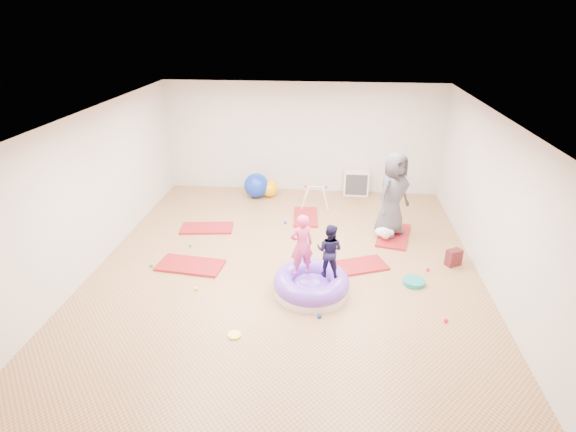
# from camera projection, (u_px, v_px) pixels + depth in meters

# --- Properties ---
(room) EXTENTS (7.01, 8.01, 2.81)m
(room) POSITION_uv_depth(u_px,v_px,m) (286.00, 197.00, 7.79)
(room) COLOR #A48354
(room) RESTS_ON ground
(gym_mat_front_left) EXTENTS (1.26, 0.73, 0.05)m
(gym_mat_front_left) POSITION_uv_depth(u_px,v_px,m) (190.00, 265.00, 8.36)
(gym_mat_front_left) COLOR maroon
(gym_mat_front_left) RESTS_ON ground
(gym_mat_mid_left) EXTENTS (1.17, 0.69, 0.05)m
(gym_mat_mid_left) POSITION_uv_depth(u_px,v_px,m) (207.00, 228.00, 9.81)
(gym_mat_mid_left) COLOR maroon
(gym_mat_mid_left) RESTS_ON ground
(gym_mat_center_back) EXTENTS (0.60, 1.10, 0.04)m
(gym_mat_center_back) POSITION_uv_depth(u_px,v_px,m) (306.00, 217.00, 10.34)
(gym_mat_center_back) COLOR maroon
(gym_mat_center_back) RESTS_ON ground
(gym_mat_right) EXTENTS (1.21, 0.91, 0.05)m
(gym_mat_right) POSITION_uv_depth(u_px,v_px,m) (357.00, 266.00, 8.34)
(gym_mat_right) COLOR maroon
(gym_mat_right) RESTS_ON ground
(gym_mat_rear_right) EXTENTS (0.86, 1.32, 0.05)m
(gym_mat_rear_right) POSITION_uv_depth(u_px,v_px,m) (393.00, 235.00, 9.49)
(gym_mat_rear_right) COLOR maroon
(gym_mat_rear_right) RESTS_ON ground
(inflatable_cushion) EXTENTS (1.28, 1.28, 0.40)m
(inflatable_cushion) POSITION_uv_depth(u_px,v_px,m) (311.00, 284.00, 7.54)
(inflatable_cushion) COLOR silver
(inflatable_cushion) RESTS_ON ground
(child_pink) EXTENTS (0.47, 0.40, 1.09)m
(child_pink) POSITION_uv_depth(u_px,v_px,m) (302.00, 242.00, 7.29)
(child_pink) COLOR #DB3E77
(child_pink) RESTS_ON inflatable_cushion
(child_navy) EXTENTS (0.54, 0.47, 0.93)m
(child_navy) POSITION_uv_depth(u_px,v_px,m) (330.00, 248.00, 7.29)
(child_navy) COLOR black
(child_navy) RESTS_ON inflatable_cushion
(adult_caregiver) EXTENTS (1.00, 1.01, 1.76)m
(adult_caregiver) POSITION_uv_depth(u_px,v_px,m) (393.00, 194.00, 9.18)
(adult_caregiver) COLOR #414045
(adult_caregiver) RESTS_ON gym_mat_rear_right
(infant) EXTENTS (0.40, 0.41, 0.24)m
(infant) POSITION_uv_depth(u_px,v_px,m) (385.00, 232.00, 9.28)
(infant) COLOR white
(infant) RESTS_ON gym_mat_rear_right
(ball_pit_balls) EXTENTS (5.16, 3.40, 0.07)m
(ball_pit_balls) POSITION_uv_depth(u_px,v_px,m) (283.00, 271.00, 8.16)
(ball_pit_balls) COLOR #0E2CA9
(ball_pit_balls) RESTS_ON ground
(exercise_ball_blue) EXTENTS (0.63, 0.63, 0.63)m
(exercise_ball_blue) POSITION_uv_depth(u_px,v_px,m) (256.00, 185.00, 11.39)
(exercise_ball_blue) COLOR #0E2CA9
(exercise_ball_blue) RESTS_ON ground
(exercise_ball_orange) EXTENTS (0.43, 0.43, 0.43)m
(exercise_ball_orange) POSITION_uv_depth(u_px,v_px,m) (270.00, 189.00, 11.46)
(exercise_ball_orange) COLOR #F7A000
(exercise_ball_orange) RESTS_ON ground
(infant_play_gym) EXTENTS (0.68, 0.64, 0.52)m
(infant_play_gym) POSITION_uv_depth(u_px,v_px,m) (316.00, 193.00, 10.84)
(infant_play_gym) COLOR silver
(infant_play_gym) RESTS_ON ground
(cube_shelf) EXTENTS (0.63, 0.31, 0.63)m
(cube_shelf) POSITION_uv_depth(u_px,v_px,m) (356.00, 183.00, 11.55)
(cube_shelf) COLOR silver
(cube_shelf) RESTS_ON ground
(balance_disc) EXTENTS (0.38, 0.38, 0.08)m
(balance_disc) POSITION_uv_depth(u_px,v_px,m) (414.00, 282.00, 7.81)
(balance_disc) COLOR #1A7A77
(balance_disc) RESTS_ON ground
(backpack) EXTENTS (0.32, 0.28, 0.32)m
(backpack) POSITION_uv_depth(u_px,v_px,m) (454.00, 258.00, 8.36)
(backpack) COLOR maroon
(backpack) RESTS_ON ground
(yellow_toy) EXTENTS (0.20, 0.20, 0.03)m
(yellow_toy) POSITION_uv_depth(u_px,v_px,m) (234.00, 335.00, 6.57)
(yellow_toy) COLOR yellow
(yellow_toy) RESTS_ON ground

